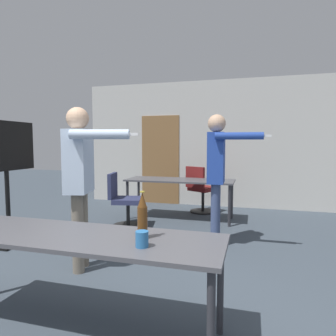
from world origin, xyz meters
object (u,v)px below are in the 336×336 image
object	(u,v)px
tv_screen	(6,168)
beer_bottle	(142,216)
office_chair_far_right	(124,202)
drink_cup	(142,239)
person_center_tall	(80,172)
office_chair_mid_tucked	(201,191)
person_near_casual	(217,165)

from	to	relation	value
tv_screen	beer_bottle	size ratio (longest dim) A/B	5.13
tv_screen	office_chair_far_right	xyz separation A→B (m)	(1.20, 1.24, -0.65)
tv_screen	drink_cup	distance (m)	3.07
office_chair_far_right	beer_bottle	world-z (taller)	beer_bottle
office_chair_far_right	drink_cup	distance (m)	3.19
office_chair_far_right	drink_cup	size ratio (longest dim) A/B	8.72
tv_screen	person_center_tall	bearing A→B (deg)	-108.29
person_center_tall	office_chair_mid_tucked	xyz separation A→B (m)	(0.82, 3.08, -0.65)
person_near_casual	beer_bottle	bearing A→B (deg)	-8.92
office_chair_far_right	tv_screen	bearing A→B (deg)	-55.78
person_near_casual	person_center_tall	world-z (taller)	person_center_tall
person_near_casual	office_chair_far_right	xyz separation A→B (m)	(-1.63, 0.52, -0.69)
person_center_tall	beer_bottle	bearing A→B (deg)	34.12
tv_screen	office_chair_mid_tucked	distance (m)	3.51
office_chair_far_right	beer_bottle	size ratio (longest dim) A/B	2.71
person_near_casual	tv_screen	bearing A→B (deg)	-77.41
person_near_casual	drink_cup	bearing A→B (deg)	-6.94
person_center_tall	office_chair_far_right	distance (m)	1.87
beer_bottle	drink_cup	bearing A→B (deg)	-70.49
person_center_tall	office_chair_far_right	bearing A→B (deg)	174.14
beer_bottle	person_center_tall	bearing A→B (deg)	138.87
person_center_tall	office_chair_far_right	xyz separation A→B (m)	(-0.27, 1.72, -0.68)
beer_bottle	office_chair_mid_tucked	bearing A→B (deg)	93.72
office_chair_mid_tucked	tv_screen	bearing A→B (deg)	-102.87
tv_screen	person_center_tall	distance (m)	1.55
person_near_casual	beer_bottle	xyz separation A→B (m)	(-0.28, -2.14, -0.21)
beer_bottle	tv_screen	bearing A→B (deg)	150.73
office_chair_far_right	drink_cup	xyz separation A→B (m)	(1.41, -2.83, 0.37)
office_chair_mid_tucked	drink_cup	xyz separation A→B (m)	(0.32, -4.19, 0.34)
drink_cup	beer_bottle	bearing A→B (deg)	109.51
office_chair_mid_tucked	beer_bottle	distance (m)	4.05
office_chair_far_right	office_chair_mid_tucked	bearing A→B (deg)	129.66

